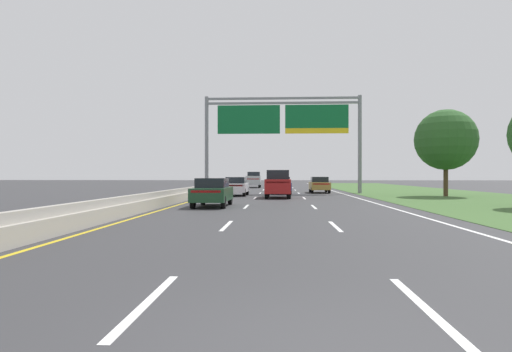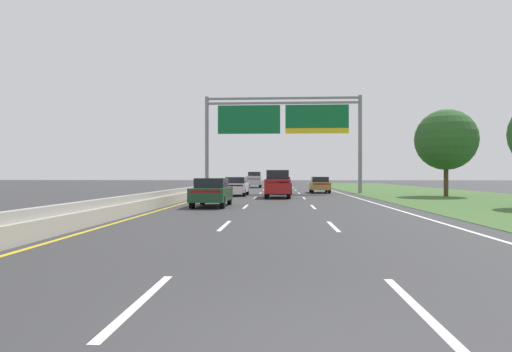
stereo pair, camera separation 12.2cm
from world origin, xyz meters
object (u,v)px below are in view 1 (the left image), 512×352
(car_white_left_lane_sedan, at_px, (236,186))
(car_blue_centre_lane_sedan, at_px, (281,185))
(car_red_centre_lane_suv, at_px, (278,183))
(overhead_sign_gantry, at_px, (283,124))
(car_gold_right_lane_sedan, at_px, (319,184))
(pickup_truck_silver, at_px, (254,180))
(roadside_tree_mid, at_px, (446,140))
(car_darkgreen_left_lane_sedan, at_px, (213,192))

(car_white_left_lane_sedan, bearing_deg, car_blue_centre_lane_sedan, -43.51)
(car_blue_centre_lane_sedan, distance_m, car_red_centre_lane_suv, 7.16)
(overhead_sign_gantry, distance_m, car_gold_right_lane_sedan, 6.99)
(overhead_sign_gantry, relative_size, pickup_truck_silver, 2.76)
(car_red_centre_lane_suv, xyz_separation_m, roadside_tree_mid, (13.65, 2.78, 3.52))
(overhead_sign_gantry, distance_m, pickup_truck_silver, 20.28)
(car_white_left_lane_sedan, relative_size, car_red_centre_lane_suv, 0.94)
(car_white_left_lane_sedan, height_order, car_red_centre_lane_suv, car_red_centre_lane_suv)
(car_darkgreen_left_lane_sedan, height_order, car_gold_right_lane_sedan, same)
(roadside_tree_mid, bearing_deg, car_white_left_lane_sedan, 178.39)
(car_darkgreen_left_lane_sedan, bearing_deg, car_white_left_lane_sedan, -0.17)
(pickup_truck_silver, bearing_deg, car_gold_right_lane_sedan, -158.60)
(car_blue_centre_lane_sedan, bearing_deg, car_gold_right_lane_sedan, -57.13)
(overhead_sign_gantry, bearing_deg, pickup_truck_silver, 101.50)
(pickup_truck_silver, xyz_separation_m, car_red_centre_lane_suv, (3.46, -27.48, 0.02))
(car_white_left_lane_sedan, relative_size, roadside_tree_mid, 0.62)
(overhead_sign_gantry, height_order, car_red_centre_lane_suv, overhead_sign_gantry)
(overhead_sign_gantry, distance_m, car_red_centre_lane_suv, 10.07)
(overhead_sign_gantry, relative_size, roadside_tree_mid, 2.12)
(car_gold_right_lane_sedan, distance_m, roadside_tree_mid, 12.39)
(car_darkgreen_left_lane_sedan, height_order, roadside_tree_mid, roadside_tree_mid)
(car_gold_right_lane_sedan, bearing_deg, roadside_tree_mid, -124.99)
(pickup_truck_silver, distance_m, roadside_tree_mid, 30.26)
(car_darkgreen_left_lane_sedan, xyz_separation_m, car_blue_centre_lane_sedan, (3.88, 16.60, 0.00))
(car_white_left_lane_sedan, distance_m, car_blue_centre_lane_sedan, 5.43)
(overhead_sign_gantry, xyz_separation_m, car_white_left_lane_sedan, (-3.94, -5.12, -5.84))
(pickup_truck_silver, distance_m, car_red_centre_lane_suv, 27.70)
(car_white_left_lane_sedan, xyz_separation_m, car_gold_right_lane_sedan, (7.57, 6.36, 0.00))
(car_blue_centre_lane_sedan, xyz_separation_m, car_red_centre_lane_suv, (-0.28, -7.15, 0.28))
(roadside_tree_mid, bearing_deg, pickup_truck_silver, 124.72)
(overhead_sign_gantry, relative_size, car_blue_centre_lane_sedan, 3.41)
(car_white_left_lane_sedan, relative_size, car_darkgreen_left_lane_sedan, 1.00)
(overhead_sign_gantry, relative_size, car_darkgreen_left_lane_sedan, 3.42)
(car_gold_right_lane_sedan, height_order, roadside_tree_mid, roadside_tree_mid)
(car_gold_right_lane_sedan, bearing_deg, car_white_left_lane_sedan, 130.56)
(car_white_left_lane_sedan, xyz_separation_m, car_red_centre_lane_suv, (3.51, -3.26, 0.28))
(car_white_left_lane_sedan, distance_m, car_gold_right_lane_sedan, 9.89)
(pickup_truck_silver, xyz_separation_m, roadside_tree_mid, (17.11, -24.70, 3.54))
(pickup_truck_silver, bearing_deg, car_darkgreen_left_lane_sedan, 178.36)
(pickup_truck_silver, xyz_separation_m, car_white_left_lane_sedan, (-0.05, -24.22, -0.26))
(car_blue_centre_lane_sedan, height_order, roadside_tree_mid, roadside_tree_mid)
(car_darkgreen_left_lane_sedan, relative_size, roadside_tree_mid, 0.62)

